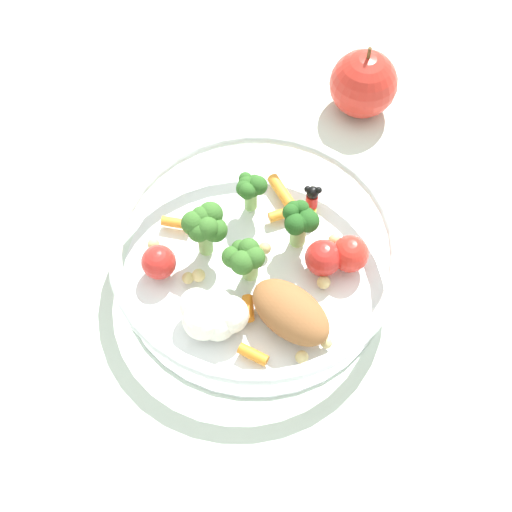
% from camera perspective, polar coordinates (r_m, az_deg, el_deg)
% --- Properties ---
extents(ground_plane, '(2.40, 2.40, 0.00)m').
position_cam_1_polar(ground_plane, '(0.61, -0.18, -2.48)').
color(ground_plane, silver).
extents(food_container, '(0.25, 0.25, 0.06)m').
position_cam_1_polar(food_container, '(0.58, -0.14, -0.51)').
color(food_container, white).
rests_on(food_container, ground_plane).
extents(loose_apple, '(0.07, 0.07, 0.08)m').
position_cam_1_polar(loose_apple, '(0.72, 9.00, 14.07)').
color(loose_apple, red).
rests_on(loose_apple, ground_plane).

